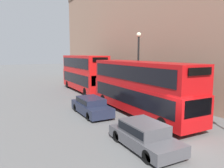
{
  "coord_description": "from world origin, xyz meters",
  "views": [
    {
      "loc": [
        -8.22,
        -8.21,
        4.78
      ],
      "look_at": [
        0.48,
        8.31,
        2.2
      ],
      "focal_mm": 35.0,
      "sensor_mm": 36.0,
      "label": 1
    }
  ],
  "objects_px": {
    "car_dark_sedan": "(144,134)",
    "pedestrian": "(144,97)",
    "car_hatchback": "(91,105)",
    "bus_second_in_queue": "(84,72)",
    "bus_leading": "(140,86)"
  },
  "relations": [
    {
      "from": "car_hatchback",
      "to": "pedestrian",
      "type": "xyz_separation_m",
      "value": [
        5.62,
        0.6,
        0.02
      ]
    },
    {
      "from": "car_hatchback",
      "to": "pedestrian",
      "type": "distance_m",
      "value": 5.65
    },
    {
      "from": "car_dark_sedan",
      "to": "pedestrian",
      "type": "xyz_separation_m",
      "value": [
        5.62,
        7.69,
        0.02
      ]
    },
    {
      "from": "bus_leading",
      "to": "pedestrian",
      "type": "height_order",
      "value": "bus_leading"
    },
    {
      "from": "bus_second_in_queue",
      "to": "pedestrian",
      "type": "bearing_deg",
      "value": -77.55
    },
    {
      "from": "bus_leading",
      "to": "car_dark_sedan",
      "type": "bearing_deg",
      "value": -122.63
    },
    {
      "from": "car_dark_sedan",
      "to": "car_hatchback",
      "type": "bearing_deg",
      "value": 90.0
    },
    {
      "from": "bus_second_in_queue",
      "to": "pedestrian",
      "type": "xyz_separation_m",
      "value": [
        2.22,
        -10.04,
        -1.78
      ]
    },
    {
      "from": "bus_leading",
      "to": "car_dark_sedan",
      "type": "height_order",
      "value": "bus_leading"
    },
    {
      "from": "bus_leading",
      "to": "pedestrian",
      "type": "bearing_deg",
      "value": 47.03
    },
    {
      "from": "bus_leading",
      "to": "pedestrian",
      "type": "relative_size",
      "value": 7.15
    },
    {
      "from": "bus_leading",
      "to": "car_dark_sedan",
      "type": "xyz_separation_m",
      "value": [
        -3.4,
        -5.31,
        -1.6
      ]
    },
    {
      "from": "car_hatchback",
      "to": "car_dark_sedan",
      "type": "bearing_deg",
      "value": -90.0
    },
    {
      "from": "car_dark_sedan",
      "to": "car_hatchback",
      "type": "xyz_separation_m",
      "value": [
        -0.0,
        7.09,
        0.0
      ]
    },
    {
      "from": "car_dark_sedan",
      "to": "bus_leading",
      "type": "bearing_deg",
      "value": 57.37
    }
  ]
}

